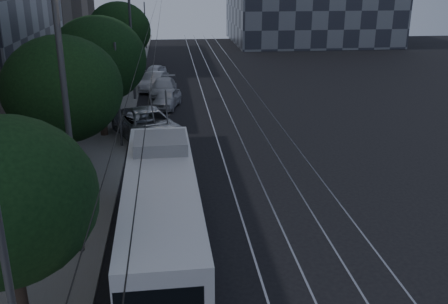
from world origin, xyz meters
name	(u,v)px	position (x,y,z in m)	size (l,w,h in m)	color
ground	(237,225)	(0.00, 0.00, 0.00)	(120.00, 120.00, 0.00)	black
sidewalk	(103,105)	(-7.50, 20.00, 0.07)	(5.00, 90.00, 0.15)	slate
tram_rails	(234,102)	(2.50, 20.00, 0.01)	(4.52, 90.00, 0.02)	#9897A0
overhead_wires	(134,59)	(-4.97, 20.00, 3.47)	(2.23, 90.00, 6.00)	black
trolleybus	(162,213)	(-2.90, -1.78, 1.62)	(2.67, 11.83, 5.63)	silver
pickup_silver	(148,125)	(-3.85, 11.41, 0.91)	(3.02, 6.55, 1.82)	silver
car_white_a	(167,98)	(-2.70, 19.00, 0.69)	(1.63, 4.04, 1.38)	#BCBCC1
car_white_b	(164,88)	(-2.93, 22.41, 0.72)	(2.01, 4.94, 1.43)	#B9B9BE
car_white_c	(154,81)	(-3.77, 25.16, 0.74)	(1.57, 4.51, 1.49)	#B1B0B5
car_white_d	(154,72)	(-3.84, 29.77, 0.65)	(1.54, 3.83, 1.30)	white
tree_0	(3,201)	(-6.50, -6.32, 4.40)	(4.52, 4.52, 6.45)	#31261B
tree_1	(63,89)	(-7.00, 4.03, 4.80)	(5.09, 5.09, 7.10)	#31261B
tree_2	(98,60)	(-6.53, 12.24, 4.74)	(5.58, 5.58, 7.26)	#31261B
tree_3	(102,51)	(-7.00, 17.84, 4.44)	(4.21, 4.21, 6.36)	#31261B
tree_4	(119,31)	(-6.50, 26.17, 4.91)	(5.29, 5.29, 7.31)	#31261B
tree_5	(128,31)	(-6.50, 36.45, 3.79)	(4.14, 4.14, 5.67)	#31261B
streetlamp_near	(78,94)	(-5.39, -1.49, 5.83)	(2.35, 0.44, 9.64)	#4F4F51
streetlamp_far	(136,16)	(-4.77, 21.42, 6.50)	(2.60, 0.44, 10.87)	#4F4F51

